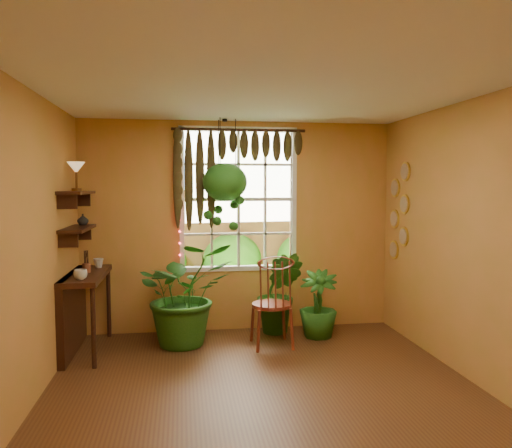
{
  "coord_description": "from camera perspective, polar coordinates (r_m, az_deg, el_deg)",
  "views": [
    {
      "loc": [
        -0.74,
        -4.15,
        1.87
      ],
      "look_at": [
        0.06,
        1.15,
        1.46
      ],
      "focal_mm": 35.0,
      "sensor_mm": 36.0,
      "label": 1
    }
  ],
  "objects": [
    {
      "name": "string_lights",
      "position": [
        6.34,
        -8.77,
        3.2
      ],
      "size": [
        0.03,
        0.03,
        1.54
      ],
      "primitive_type": null,
      "color": "#FF2633",
      "rests_on": "window"
    },
    {
      "name": "tiffany_lamp",
      "position": [
        5.78,
        -19.87,
        5.87
      ],
      "size": [
        0.19,
        0.19,
        0.32
      ],
      "color": "brown",
      "rests_on": "shelf_upper"
    },
    {
      "name": "brush_jar",
      "position": [
        5.94,
        -18.82,
        -4.08
      ],
      "size": [
        0.09,
        0.09,
        0.32
      ],
      "color": "brown",
      "rests_on": "counter_ledge"
    },
    {
      "name": "valance_vine",
      "position": [
        6.36,
        -2.67,
        8.0
      ],
      "size": [
        1.7,
        0.12,
        1.1
      ],
      "color": "#371B0F",
      "rests_on": "window"
    },
    {
      "name": "shelf_lower",
      "position": [
        5.88,
        -19.69,
        -0.5
      ],
      "size": [
        0.25,
        0.9,
        0.04
      ],
      "primitive_type": "cube",
      "color": "#371B0F",
      "rests_on": "wall_left"
    },
    {
      "name": "hanging_basket",
      "position": [
        6.21,
        -3.56,
        4.33
      ],
      "size": [
        0.55,
        0.55,
        1.39
      ],
      "color": "black",
      "rests_on": "ceiling"
    },
    {
      "name": "cup_a",
      "position": [
        5.52,
        -19.42,
        -5.48
      ],
      "size": [
        0.15,
        0.15,
        0.11
      ],
      "primitive_type": "imported",
      "rotation": [
        0.0,
        0.0,
        0.15
      ],
      "color": "silver",
      "rests_on": "counter_ledge"
    },
    {
      "name": "backyard",
      "position": [
        11.08,
        -3.48,
        1.29
      ],
      "size": [
        14.0,
        10.0,
        12.0
      ],
      "color": "#1E5E1B",
      "rests_on": "ground"
    },
    {
      "name": "cup_b",
      "position": [
        6.25,
        -17.56,
        -4.29
      ],
      "size": [
        0.14,
        0.14,
        0.11
      ],
      "primitive_type": "imported",
      "rotation": [
        0.0,
        0.0,
        -0.18
      ],
      "color": "beige",
      "rests_on": "counter_ledge"
    },
    {
      "name": "shelf_vase",
      "position": [
        6.14,
        -19.18,
        0.48
      ],
      "size": [
        0.14,
        0.14,
        0.13
      ],
      "primitive_type": "imported",
      "rotation": [
        0.0,
        0.0,
        0.09
      ],
      "color": "#B2AD99",
      "rests_on": "shelf_lower"
    },
    {
      "name": "potted_plant_mid",
      "position": [
        6.39,
        2.72,
        -7.83
      ],
      "size": [
        0.69,
        0.61,
        1.05
      ],
      "primitive_type": "imported",
      "rotation": [
        0.0,
        0.0,
        -0.3
      ],
      "color": "#164F15",
      "rests_on": "floor"
    },
    {
      "name": "ceiling",
      "position": [
        4.29,
        1.54,
        15.48
      ],
      "size": [
        4.5,
        4.5,
        0.0
      ],
      "primitive_type": "plane",
      "rotation": [
        3.14,
        0.0,
        0.0
      ],
      "color": "white",
      "rests_on": "wall_back"
    },
    {
      "name": "potted_plant_left",
      "position": [
        5.98,
        -8.14,
        -7.84
      ],
      "size": [
        1.3,
        1.2,
        1.23
      ],
      "primitive_type": "imported",
      "rotation": [
        0.0,
        0.0,
        0.24
      ],
      "color": "#164F15",
      "rests_on": "floor"
    },
    {
      "name": "counter_ledge",
      "position": [
        6.01,
        -19.8,
        -8.59
      ],
      "size": [
        0.4,
        1.2,
        0.9
      ],
      "color": "#371B0F",
      "rests_on": "floor"
    },
    {
      "name": "shelf_upper",
      "position": [
        5.86,
        -19.79,
        3.4
      ],
      "size": [
        0.25,
        0.9,
        0.04
      ],
      "primitive_type": "cube",
      "color": "#371B0F",
      "rests_on": "wall_left"
    },
    {
      "name": "window",
      "position": [
        6.47,
        -2.02,
        2.83
      ],
      "size": [
        1.52,
        0.1,
        1.86
      ],
      "color": "white",
      "rests_on": "wall_back"
    },
    {
      "name": "potted_plant_right",
      "position": [
        6.3,
        7.11,
        -9.05
      ],
      "size": [
        0.59,
        0.59,
        0.83
      ],
      "primitive_type": "imported",
      "rotation": [
        0.0,
        0.0,
        -0.32
      ],
      "color": "#164F15",
      "rests_on": "floor"
    },
    {
      "name": "floor",
      "position": [
        4.61,
        1.47,
        -19.6
      ],
      "size": [
        4.5,
        4.5,
        0.0
      ],
      "primitive_type": "plane",
      "color": "#563318",
      "rests_on": "ground"
    },
    {
      "name": "wall_right",
      "position": [
        5.0,
        24.74,
        -2.04
      ],
      "size": [
        0.0,
        4.5,
        4.5
      ],
      "primitive_type": "plane",
      "rotation": [
        1.57,
        0.0,
        -1.57
      ],
      "color": "#D08647",
      "rests_on": "floor"
    },
    {
      "name": "wall_plates",
      "position": [
        6.54,
        16.02,
        1.36
      ],
      "size": [
        0.04,
        0.32,
        1.1
      ],
      "primitive_type": null,
      "color": "beige",
      "rests_on": "wall_right"
    },
    {
      "name": "wall_left",
      "position": [
        4.37,
        -25.33,
        -2.92
      ],
      "size": [
        0.0,
        4.5,
        4.5
      ],
      "primitive_type": "plane",
      "rotation": [
        1.57,
        0.0,
        1.57
      ],
      "color": "#D08647",
      "rests_on": "floor"
    },
    {
      "name": "windsor_chair",
      "position": [
        5.9,
        1.88,
        -10.5
      ],
      "size": [
        0.48,
        0.51,
        1.24
      ],
      "rotation": [
        0.0,
        0.0,
        0.04
      ],
      "color": "maroon",
      "rests_on": "floor"
    },
    {
      "name": "wall_back",
      "position": [
        6.46,
        -1.98,
        -0.28
      ],
      "size": [
        4.0,
        0.0,
        4.0
      ],
      "primitive_type": "plane",
      "rotation": [
        1.57,
        0.0,
        0.0
      ],
      "color": "#D08647",
      "rests_on": "floor"
    }
  ]
}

